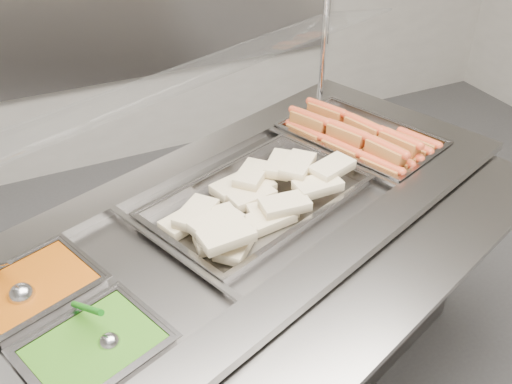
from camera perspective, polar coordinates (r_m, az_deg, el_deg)
name	(u,v)px	position (r m, az deg, el deg)	size (l,w,h in m)	color
steam_counter	(246,305)	(2.23, -0.97, -11.25)	(2.18, 1.53, 0.96)	slate
tray_rail	(379,297)	(1.70, 12.22, -10.19)	(1.89, 1.01, 0.06)	gray
sneeze_guard	(192,77)	(1.87, -6.38, 11.38)	(1.75, 0.91, 0.47)	silver
pan_hotdogs	(360,144)	(2.38, 10.36, 4.70)	(0.54, 0.68, 0.11)	gray
pan_wraps	(258,203)	(1.97, 0.22, -1.12)	(0.83, 0.65, 0.07)	gray
pan_beans	(36,296)	(1.76, -21.11, -9.67)	(0.39, 0.35, 0.11)	gray
pan_peas	(97,357)	(1.56, -15.64, -15.60)	(0.39, 0.35, 0.11)	gray
hotdogs_in_buns	(359,137)	(2.33, 10.23, 5.42)	(0.49, 0.59, 0.12)	#995320
tortilla_wraps	(253,202)	(1.90, -0.25, -0.99)	(0.73, 0.48, 0.10)	#C5B384
ladle	(21,294)	(1.71, -22.47, -9.36)	(0.10, 0.20, 0.16)	#B9BABF
serving_spoon	(105,337)	(1.52, -14.82, -13.84)	(0.10, 0.19, 0.14)	#B9BABF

